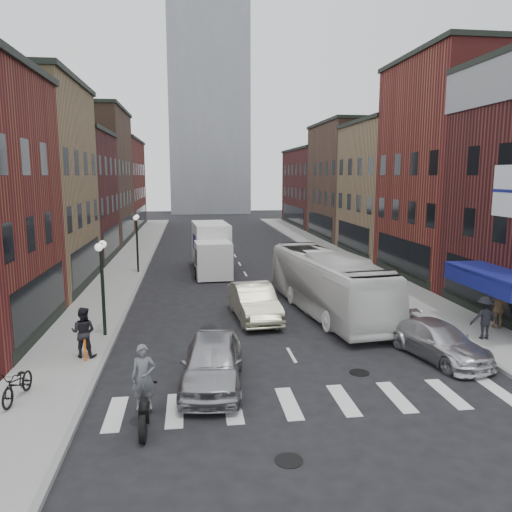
{
  "coord_description": "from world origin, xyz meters",
  "views": [
    {
      "loc": [
        -3.74,
        -16.88,
        6.81
      ],
      "look_at": [
        -0.62,
        6.67,
        2.95
      ],
      "focal_mm": 35.0,
      "sensor_mm": 36.0,
      "label": 1
    }
  ],
  "objects_px": {
    "streetlamp_far": "(137,232)",
    "motorcycle_rider": "(144,389)",
    "parked_bicycle": "(18,384)",
    "ped_left_solo": "(83,332)",
    "box_truck": "(212,249)",
    "streetlamp_near": "(102,271)",
    "ped_right_a": "(485,318)",
    "curb_car": "(438,341)",
    "sedan_left_far": "(254,302)",
    "bike_rack": "(87,348)",
    "transit_bus": "(328,283)",
    "sedan_left_near": "(212,362)",
    "ped_right_b": "(499,309)"
  },
  "relations": [
    {
      "from": "ped_left_solo",
      "to": "curb_car",
      "type": "bearing_deg",
      "value": -174.98
    },
    {
      "from": "transit_bus",
      "to": "ped_right_a",
      "type": "relative_size",
      "value": 6.16
    },
    {
      "from": "transit_bus",
      "to": "sedan_left_far",
      "type": "xyz_separation_m",
      "value": [
        -3.76,
        -0.62,
        -0.69
      ]
    },
    {
      "from": "curb_car",
      "to": "ped_left_solo",
      "type": "bearing_deg",
      "value": 160.38
    },
    {
      "from": "streetlamp_near",
      "to": "ped_left_solo",
      "type": "height_order",
      "value": "streetlamp_near"
    },
    {
      "from": "streetlamp_far",
      "to": "curb_car",
      "type": "distance_m",
      "value": 22.2
    },
    {
      "from": "bike_rack",
      "to": "ped_left_solo",
      "type": "bearing_deg",
      "value": 125.64
    },
    {
      "from": "bike_rack",
      "to": "sedan_left_near",
      "type": "height_order",
      "value": "sedan_left_near"
    },
    {
      "from": "ped_right_a",
      "to": "streetlamp_far",
      "type": "bearing_deg",
      "value": -40.63
    },
    {
      "from": "sedan_left_far",
      "to": "box_truck",
      "type": "bearing_deg",
      "value": 92.18
    },
    {
      "from": "transit_bus",
      "to": "sedan_left_far",
      "type": "relative_size",
      "value": 2.16
    },
    {
      "from": "sedan_left_near",
      "to": "ped_right_b",
      "type": "relative_size",
      "value": 2.88
    },
    {
      "from": "streetlamp_near",
      "to": "bike_rack",
      "type": "xyz_separation_m",
      "value": [
        -0.2,
        -2.7,
        -2.36
      ]
    },
    {
      "from": "transit_bus",
      "to": "ped_right_b",
      "type": "height_order",
      "value": "transit_bus"
    },
    {
      "from": "box_truck",
      "to": "ped_left_solo",
      "type": "distance_m",
      "value": 17.5
    },
    {
      "from": "ped_right_a",
      "to": "ped_left_solo",
      "type": "bearing_deg",
      "value": 6.03
    },
    {
      "from": "streetlamp_near",
      "to": "box_truck",
      "type": "relative_size",
      "value": 0.52
    },
    {
      "from": "streetlamp_far",
      "to": "ped_left_solo",
      "type": "bearing_deg",
      "value": -91.16
    },
    {
      "from": "bike_rack",
      "to": "motorcycle_rider",
      "type": "height_order",
      "value": "motorcycle_rider"
    },
    {
      "from": "streetlamp_far",
      "to": "curb_car",
      "type": "xyz_separation_m",
      "value": [
        12.8,
        -18.0,
        -2.25
      ]
    },
    {
      "from": "bike_rack",
      "to": "box_truck",
      "type": "xyz_separation_m",
      "value": [
        5.32,
        16.81,
        1.12
      ]
    },
    {
      "from": "ped_left_solo",
      "to": "ped_right_b",
      "type": "height_order",
      "value": "ped_left_solo"
    },
    {
      "from": "transit_bus",
      "to": "ped_right_a",
      "type": "xyz_separation_m",
      "value": [
        5.2,
        -5.16,
        -0.49
      ]
    },
    {
      "from": "box_truck",
      "to": "curb_car",
      "type": "bearing_deg",
      "value": -70.83
    },
    {
      "from": "streetlamp_far",
      "to": "sedan_left_near",
      "type": "relative_size",
      "value": 0.85
    },
    {
      "from": "motorcycle_rider",
      "to": "parked_bicycle",
      "type": "relative_size",
      "value": 1.24
    },
    {
      "from": "streetlamp_far",
      "to": "motorcycle_rider",
      "type": "relative_size",
      "value": 1.74
    },
    {
      "from": "streetlamp_near",
      "to": "sedan_left_far",
      "type": "bearing_deg",
      "value": 16.86
    },
    {
      "from": "ped_right_a",
      "to": "sedan_left_far",
      "type": "bearing_deg",
      "value": -20.77
    },
    {
      "from": "curb_car",
      "to": "sedan_left_near",
      "type": "bearing_deg",
      "value": 176.35
    },
    {
      "from": "streetlamp_far",
      "to": "curb_car",
      "type": "height_order",
      "value": "streetlamp_far"
    },
    {
      "from": "motorcycle_rider",
      "to": "ped_right_a",
      "type": "xyz_separation_m",
      "value": [
        13.22,
        5.38,
        -0.07
      ]
    },
    {
      "from": "parked_bicycle",
      "to": "ped_right_a",
      "type": "relative_size",
      "value": 1.08
    },
    {
      "from": "curb_car",
      "to": "box_truck",
      "type": "bearing_deg",
      "value": 99.83
    },
    {
      "from": "ped_right_b",
      "to": "bike_rack",
      "type": "bearing_deg",
      "value": 23.43
    },
    {
      "from": "streetlamp_near",
      "to": "ped_right_a",
      "type": "distance_m",
      "value": 15.87
    },
    {
      "from": "streetlamp_far",
      "to": "sedan_left_far",
      "type": "relative_size",
      "value": 0.81
    },
    {
      "from": "transit_bus",
      "to": "bike_rack",
      "type": "bearing_deg",
      "value": -160.0
    },
    {
      "from": "bike_rack",
      "to": "transit_bus",
      "type": "relative_size",
      "value": 0.07
    },
    {
      "from": "sedan_left_far",
      "to": "motorcycle_rider",
      "type": "bearing_deg",
      "value": -118.04
    },
    {
      "from": "sedan_left_far",
      "to": "ped_right_a",
      "type": "distance_m",
      "value": 10.04
    },
    {
      "from": "curb_car",
      "to": "ped_right_b",
      "type": "bearing_deg",
      "value": 19.92
    },
    {
      "from": "streetlamp_near",
      "to": "ped_right_a",
      "type": "height_order",
      "value": "streetlamp_near"
    },
    {
      "from": "motorcycle_rider",
      "to": "ped_right_a",
      "type": "height_order",
      "value": "motorcycle_rider"
    },
    {
      "from": "transit_bus",
      "to": "sedan_left_near",
      "type": "bearing_deg",
      "value": -133.82
    },
    {
      "from": "curb_car",
      "to": "ped_right_b",
      "type": "height_order",
      "value": "ped_right_b"
    },
    {
      "from": "sedan_left_near",
      "to": "sedan_left_far",
      "type": "xyz_separation_m",
      "value": [
        2.32,
        7.43,
        0.01
      ]
    },
    {
      "from": "sedan_left_far",
      "to": "ped_right_a",
      "type": "height_order",
      "value": "ped_right_a"
    },
    {
      "from": "streetlamp_far",
      "to": "ped_left_solo",
      "type": "distance_m",
      "value": 16.62
    },
    {
      "from": "bike_rack",
      "to": "transit_bus",
      "type": "xyz_separation_m",
      "value": [
        10.56,
        5.32,
        0.97
      ]
    }
  ]
}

